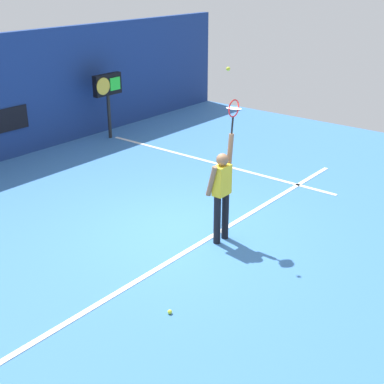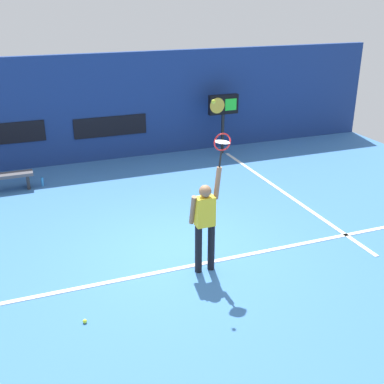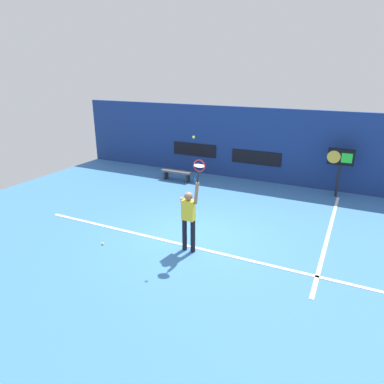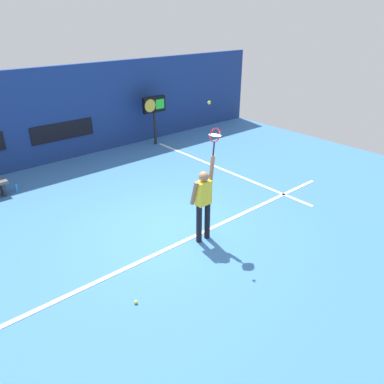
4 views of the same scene
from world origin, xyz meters
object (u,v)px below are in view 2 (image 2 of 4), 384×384
at_px(scoreboard_clock, 223,108).
at_px(court_bench, 5,178).
at_px(water_bottle, 42,182).
at_px(tennis_ball, 213,102).
at_px(tennis_player, 205,221).
at_px(spare_ball, 85,321).
at_px(tennis_racket, 222,144).

xyz_separation_m(scoreboard_clock, court_bench, (-6.55, -0.92, -1.14)).
relative_size(court_bench, water_bottle, 5.83).
relative_size(tennis_ball, scoreboard_clock, 0.04).
distance_m(court_bench, water_bottle, 0.93).
bearing_deg(water_bottle, tennis_player, -65.94).
bearing_deg(tennis_player, tennis_ball, 7.33).
bearing_deg(tennis_player, water_bottle, 114.06).
distance_m(tennis_player, tennis_ball, 2.11).
relative_size(tennis_player, spare_ball, 29.29).
height_order(tennis_player, tennis_ball, tennis_ball).
bearing_deg(court_bench, spare_ball, -80.77).
bearing_deg(court_bench, tennis_racket, -56.31).
bearing_deg(spare_ball, scoreboard_clock, 52.23).
distance_m(tennis_player, water_bottle, 6.03).
relative_size(scoreboard_clock, spare_ball, 27.54).
distance_m(tennis_player, court_bench, 6.42).
bearing_deg(water_bottle, tennis_racket, -63.43).
distance_m(tennis_ball, scoreboard_clock, 7.24).
bearing_deg(water_bottle, court_bench, 180.00).
bearing_deg(water_bottle, tennis_ball, -64.73).
relative_size(tennis_player, water_bottle, 8.30).
bearing_deg(scoreboard_clock, spare_ball, -127.77).
xyz_separation_m(scoreboard_clock, spare_ball, (-5.54, -7.15, -1.44)).
distance_m(tennis_ball, spare_ball, 4.03).
distance_m(tennis_racket, court_bench, 6.86).
distance_m(scoreboard_clock, spare_ball, 9.15).
xyz_separation_m(tennis_racket, scoreboard_clock, (2.92, 6.37, -0.92)).
height_order(tennis_ball, scoreboard_clock, tennis_ball).
bearing_deg(water_bottle, spare_ball, -89.04).
bearing_deg(tennis_racket, tennis_ball, 172.58).
bearing_deg(court_bench, tennis_player, -58.49).
xyz_separation_m(tennis_ball, scoreboard_clock, (3.08, 6.35, -1.65)).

